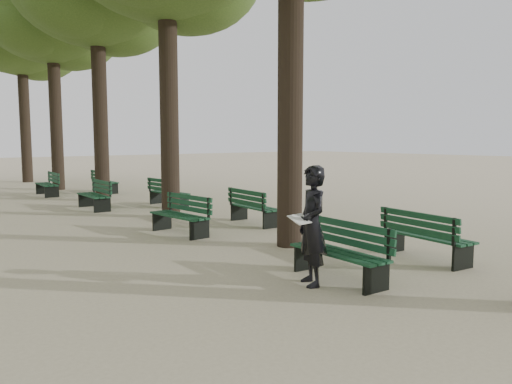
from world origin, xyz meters
TOP-DOWN VIEW (x-y plane):
  - ground at (0.00, 0.00)m, footprint 120.00×120.00m
  - tree_central_4 at (1.50, 18.00)m, footprint 6.00×6.00m
  - tree_central_5 at (1.50, 23.00)m, footprint 6.00×6.00m
  - bench_left_0 at (0.37, 0.63)m, footprint 0.71×1.84m
  - bench_left_1 at (0.37, 5.57)m, footprint 0.68×1.83m
  - bench_left_2 at (0.37, 10.92)m, footprint 0.67×1.83m
  - bench_left_3 at (0.37, 15.83)m, footprint 0.70×1.84m
  - bench_right_0 at (2.63, 0.50)m, footprint 0.81×1.86m
  - bench_right_1 at (2.63, 5.57)m, footprint 0.74×1.85m
  - bench_right_2 at (2.63, 10.16)m, footprint 0.66×1.83m
  - bench_right_3 at (2.63, 15.58)m, footprint 0.64×1.82m
  - man_with_map at (-0.14, 0.73)m, footprint 0.75×0.82m

SIDE VIEW (x-z plane):
  - ground at x=0.00m, z-range 0.00..0.00m
  - bench_left_0 at x=0.37m, z-range -0.19..0.73m
  - bench_left_1 at x=0.37m, z-range -0.19..0.73m
  - bench_left_2 at x=0.37m, z-range -0.19..0.73m
  - bench_left_3 at x=0.37m, z-range -0.19..0.73m
  - bench_right_0 at x=2.63m, z-range -0.19..0.73m
  - bench_right_1 at x=2.63m, z-range -0.19..0.73m
  - bench_right_2 at x=2.63m, z-range -0.19..0.73m
  - bench_right_3 at x=2.63m, z-range -0.19..0.73m
  - man_with_map at x=-0.14m, z-range 0.00..1.84m
  - tree_central_4 at x=1.50m, z-range 2.68..12.63m
  - tree_central_5 at x=1.50m, z-range 2.68..12.63m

